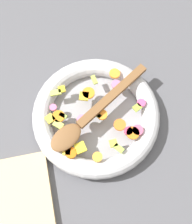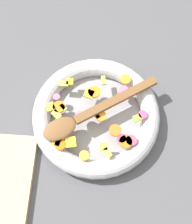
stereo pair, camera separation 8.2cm
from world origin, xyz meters
name	(u,v)px [view 2 (the right image)]	position (x,y,z in m)	size (l,w,h in m)	color
ground_plane	(96,119)	(0.00, 0.00, 0.00)	(4.00, 4.00, 0.00)	#4C4C51
skillet	(96,116)	(0.00, 0.00, 0.02)	(0.35, 0.35, 0.05)	gray
chopped_vegetables	(93,117)	(0.02, -0.01, 0.05)	(0.26, 0.28, 0.01)	orange
wooden_spoon	(89,114)	(0.01, -0.02, 0.06)	(0.21, 0.30, 0.01)	brown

